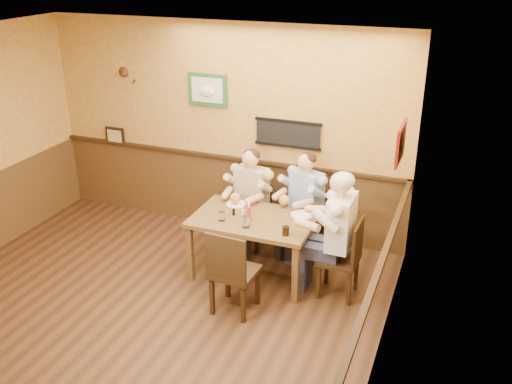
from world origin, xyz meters
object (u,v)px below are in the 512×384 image
diner_white_elder (340,242)px  water_glass_mid (246,222)px  dining_table (254,225)px  chair_near_side (235,270)px  chair_back_right (305,221)px  water_glass_left (222,216)px  hot_sauce_bottle (249,213)px  diner_tan_shirt (252,204)px  diner_blue_polo (306,208)px  salt_shaker (243,213)px  pepper_shaker (234,212)px  chair_right_end (339,258)px  cola_tumbler (286,231)px  chair_back_left (252,216)px

diner_white_elder → water_glass_mid: size_ratio=10.04×
dining_table → chair_near_side: (0.08, -0.75, -0.17)m
chair_back_right → chair_near_side: bearing=-77.8°
water_glass_left → hot_sauce_bottle: hot_sauce_bottle is taller
water_glass_mid → chair_back_right: bearing=68.6°
diner_tan_shirt → diner_blue_polo: size_ratio=1.00×
salt_shaker → pepper_shaker: same height
diner_blue_polo → hot_sauce_bottle: bearing=-92.6°
dining_table → chair_right_end: (1.04, -0.06, -0.19)m
dining_table → diner_white_elder: 1.04m
chair_near_side → diner_white_elder: 1.19m
dining_table → chair_near_side: size_ratio=1.43×
cola_tumbler → chair_back_right: bearing=93.9°
diner_blue_polo → water_glass_mid: (-0.40, -1.02, 0.21)m
chair_back_right → hot_sauce_bottle: hot_sauce_bottle is taller
chair_right_end → diner_white_elder: bearing=180.0°
chair_near_side → diner_white_elder: diner_white_elder is taller
chair_back_right → water_glass_mid: size_ratio=6.40×
salt_shaker → water_glass_left: bearing=-134.5°
chair_back_right → diner_white_elder: size_ratio=0.64×
chair_back_left → cola_tumbler: bearing=-42.9°
chair_back_left → diner_tan_shirt: bearing=0.0°
chair_right_end → diner_tan_shirt: (-1.32, 0.72, 0.14)m
diner_tan_shirt → diner_white_elder: bearing=-20.6°
dining_table → diner_tan_shirt: bearing=113.0°
diner_white_elder → hot_sauce_bottle: 1.08m
chair_back_right → diner_white_elder: 1.07m
diner_white_elder → hot_sauce_bottle: size_ratio=7.05×
chair_right_end → chair_near_side: 1.18m
chair_right_end → diner_blue_polo: (-0.63, 0.83, 0.14)m
diner_blue_polo → diner_tan_shirt: bearing=-146.4°
hot_sauce_bottle → cola_tumbler: bearing=-21.1°
chair_near_side → hot_sauce_bottle: (-0.10, 0.67, 0.35)m
dining_table → water_glass_left: water_glass_left is taller
chair_back_left → diner_tan_shirt: (0.00, 0.00, 0.18)m
dining_table → diner_blue_polo: size_ratio=1.16×
chair_back_left → cola_tumbler: 1.26m
dining_table → diner_white_elder: diner_white_elder is taller
chair_near_side → hot_sauce_bottle: 0.76m
chair_back_right → water_glass_left: 1.27m
dining_table → hot_sauce_bottle: (-0.02, -0.08, 0.19)m
diner_tan_shirt → salt_shaker: diner_tan_shirt is taller
chair_back_right → chair_near_side: chair_near_side is taller
pepper_shaker → dining_table: bearing=4.9°
chair_back_right → chair_near_side: size_ratio=0.86×
water_glass_mid → hot_sauce_bottle: size_ratio=0.70×
hot_sauce_bottle → salt_shaker: (-0.10, 0.06, -0.05)m
salt_shaker → pepper_shaker: bearing=-178.4°
dining_table → diner_blue_polo: 0.87m
diner_blue_polo → water_glass_mid: size_ratio=9.14×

